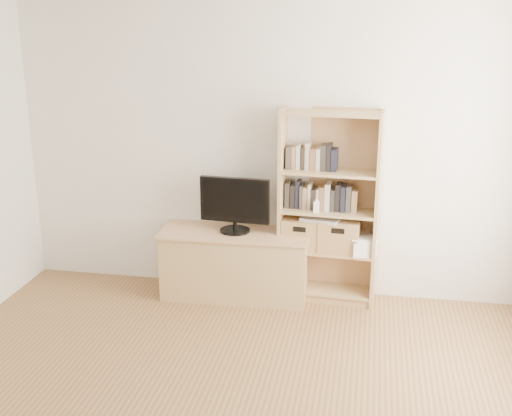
% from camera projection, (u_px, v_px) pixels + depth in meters
% --- Properties ---
extents(back_wall, '(4.50, 0.02, 2.60)m').
position_uv_depth(back_wall, '(269.00, 150.00, 5.59)').
color(back_wall, silver).
rests_on(back_wall, floor).
extents(tv_stand, '(1.29, 0.52, 0.58)m').
position_uv_depth(tv_stand, '(235.00, 265.00, 5.71)').
color(tv_stand, tan).
rests_on(tv_stand, floor).
extents(bookshelf, '(0.86, 0.35, 1.69)m').
position_uv_depth(bookshelf, '(329.00, 208.00, 5.49)').
color(bookshelf, tan).
rests_on(bookshelf, floor).
extents(television, '(0.61, 0.09, 0.48)m').
position_uv_depth(television, '(235.00, 205.00, 5.54)').
color(television, black).
rests_on(television, tv_stand).
extents(books_row_mid, '(0.84, 0.19, 0.23)m').
position_uv_depth(books_row_mid, '(329.00, 197.00, 5.48)').
color(books_row_mid, '#322E29').
rests_on(books_row_mid, bookshelf).
extents(books_row_upper, '(0.38, 0.14, 0.20)m').
position_uv_depth(books_row_upper, '(309.00, 157.00, 5.42)').
color(books_row_upper, '#322E29').
rests_on(books_row_upper, bookshelf).
extents(baby_monitor, '(0.05, 0.04, 0.10)m').
position_uv_depth(baby_monitor, '(316.00, 207.00, 5.41)').
color(baby_monitor, white).
rests_on(baby_monitor, bookshelf).
extents(basket_left, '(0.34, 0.29, 0.27)m').
position_uv_depth(basket_left, '(302.00, 232.00, 5.61)').
color(basket_left, '#9A7545').
rests_on(basket_left, bookshelf).
extents(basket_right, '(0.36, 0.31, 0.28)m').
position_uv_depth(basket_right, '(340.00, 235.00, 5.53)').
color(basket_right, '#9A7545').
rests_on(basket_right, bookshelf).
extents(laptop, '(0.37, 0.30, 0.03)m').
position_uv_depth(laptop, '(321.00, 218.00, 5.52)').
color(laptop, white).
rests_on(laptop, basket_left).
extents(magazine_stack, '(0.26, 0.32, 0.13)m').
position_uv_depth(magazine_stack, '(361.00, 245.00, 5.51)').
color(magazine_stack, silver).
rests_on(magazine_stack, bookshelf).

